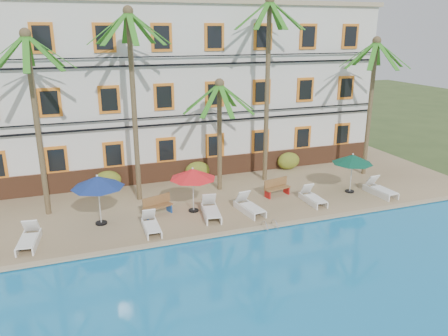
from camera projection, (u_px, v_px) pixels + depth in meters
name	position (u px, v px, depth m)	size (l,w,h in m)	color
ground	(232.00, 229.00, 20.30)	(100.00, 100.00, 0.00)	#384C23
pool_deck	(201.00, 191.00, 24.75)	(30.00, 12.00, 0.25)	tan
swimming_pool	(310.00, 315.00, 13.99)	(26.00, 12.00, 0.20)	#1981C2
pool_coping	(240.00, 231.00, 19.41)	(30.00, 0.35, 0.06)	tan
hotel_building	(177.00, 87.00, 27.63)	(25.40, 6.44, 10.22)	silver
palm_a	(34.00, 101.00, 19.70)	(3.99, 3.99, 8.68)	brown
palm_b	(133.00, 84.00, 21.36)	(3.99, 3.99, 9.69)	brown
palm_c	(219.00, 119.00, 23.42)	(3.99, 3.99, 6.17)	brown
palm_d	(268.00, 70.00, 24.26)	(3.99, 3.99, 10.36)	brown
palm_e	(372.00, 89.00, 25.75)	(3.99, 3.99, 8.25)	brown
shrub_left	(108.00, 180.00, 24.38)	(1.50, 0.90, 1.10)	#28631C
shrub_mid	(197.00, 171.00, 26.07)	(1.50, 0.90, 1.10)	#28631C
shrub_right	(288.00, 161.00, 28.03)	(1.50, 0.90, 1.10)	#28631C
umbrella_blue	(98.00, 182.00, 19.62)	(2.40, 2.40, 2.40)	black
umbrella_red	(193.00, 174.00, 21.07)	(2.27, 2.27, 2.28)	black
umbrella_green	(353.00, 159.00, 23.64)	(2.22, 2.22, 2.22)	black
lounger_a	(29.00, 238.00, 18.14)	(0.95, 2.05, 0.93)	white
lounger_b	(151.00, 225.00, 19.46)	(0.68, 1.84, 0.86)	white
lounger_c	(211.00, 210.00, 20.97)	(1.06, 2.15, 0.97)	white
lounger_d	(249.00, 206.00, 21.44)	(1.00, 2.09, 0.95)	white
lounger_e	(313.00, 197.00, 22.64)	(0.68, 1.87, 0.88)	white
lounger_f	(380.00, 189.00, 23.74)	(0.88, 2.07, 0.95)	white
bench_left	(157.00, 205.00, 21.12)	(1.57, 0.94, 0.93)	olive
bench_right	(276.00, 187.00, 23.58)	(1.57, 0.78, 0.93)	olive
pool_ladder	(270.00, 228.00, 19.79)	(0.54, 0.74, 0.74)	silver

